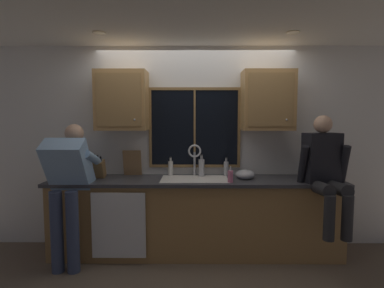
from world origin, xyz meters
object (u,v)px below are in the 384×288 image
mixing_bowl (245,174)px  knife_block (99,169)px  soap_dispenser (230,176)px  person_sitting_on_counter (325,168)px  bottle_green_glass (201,167)px  cutting_board (132,163)px  bottle_amber_small (171,168)px  person_standing (68,180)px  bottle_tall_clear (226,168)px

mixing_bowl → knife_block: bearing=178.9°
soap_dispenser → person_sitting_on_counter: bearing=-4.5°
person_sitting_on_counter → bottle_green_glass: bearing=161.9°
knife_block → cutting_board: cutting_board is taller
person_sitting_on_counter → mixing_bowl: person_sitting_on_counter is taller
knife_block → bottle_amber_small: 0.87m
person_standing → bottle_amber_small: 1.20m
mixing_bowl → bottle_tall_clear: (-0.21, 0.19, 0.04)m
soap_dispenser → bottle_green_glass: (-0.32, 0.36, 0.04)m
person_sitting_on_counter → bottle_tall_clear: bearing=155.4°
bottle_amber_small → cutting_board: bearing=178.3°
bottle_amber_small → bottle_tall_clear: bearing=0.3°
person_sitting_on_counter → soap_dispenser: size_ratio=6.71×
person_sitting_on_counter → mixing_bowl: bearing=161.1°
person_standing → person_sitting_on_counter: (2.82, 0.05, 0.14)m
person_standing → cutting_board: bearing=42.5°
person_sitting_on_counter → soap_dispenser: bearing=175.5°
soap_dispenser → bottle_amber_small: (-0.71, 0.39, 0.03)m
person_sitting_on_counter → bottle_amber_small: bearing=164.8°
cutting_board → bottle_green_glass: 0.88m
person_sitting_on_counter → bottle_amber_small: 1.81m
knife_block → cutting_board: size_ratio=0.98×
person_standing → bottle_green_glass: bearing=18.7°
bottle_green_glass → person_standing: bearing=-161.3°
person_standing → soap_dispenser: size_ratio=8.42×
mixing_bowl → bottle_amber_small: 0.93m
cutting_board → soap_dispenser: (1.20, -0.41, -0.09)m
bottle_green_glass → bottle_tall_clear: bearing=6.3°
person_standing → knife_block: size_ratio=4.91×
person_standing → person_sitting_on_counter: bearing=1.1°
person_sitting_on_counter → soap_dispenser: person_sitting_on_counter is taller
bottle_green_glass → bottle_tall_clear: bottle_green_glass is taller
cutting_board → bottle_amber_small: bearing=-1.7°
cutting_board → bottle_amber_small: cutting_board is taller
bottle_amber_small → soap_dispenser: bearing=-28.9°
person_sitting_on_counter → bottle_amber_small: size_ratio=5.22×
person_standing → person_sitting_on_counter: 2.82m
bottle_tall_clear → bottle_amber_small: size_ratio=0.98×
soap_dispenser → bottle_tall_clear: bottle_tall_clear is taller
person_sitting_on_counter → bottle_green_glass: person_sitting_on_counter is taller
person_standing → bottle_tall_clear: (1.78, 0.53, 0.05)m
knife_block → cutting_board: (0.37, 0.17, 0.05)m
person_sitting_on_counter → bottle_amber_small: person_sitting_on_counter is taller
mixing_bowl → soap_dispenser: size_ratio=1.23×
bottle_green_glass → cutting_board: bearing=177.0°
person_sitting_on_counter → bottle_tall_clear: (-1.04, 0.48, -0.09)m
cutting_board → bottle_amber_small: (0.49, -0.01, -0.06)m
knife_block → mixing_bowl: knife_block is taller
mixing_bowl → bottle_tall_clear: bottle_tall_clear is taller
person_sitting_on_counter → bottle_green_glass: 1.42m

